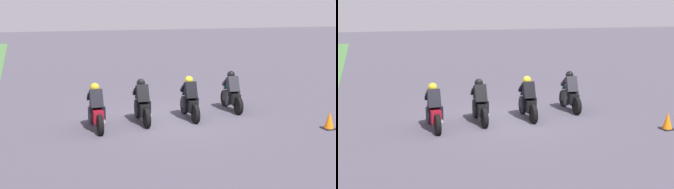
{
  "view_description": "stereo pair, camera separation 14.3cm",
  "coord_description": "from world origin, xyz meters",
  "views": [
    {
      "loc": [
        -13.67,
        4.87,
        3.88
      ],
      "look_at": [
        0.04,
        0.02,
        0.9
      ],
      "focal_mm": 45.37,
      "sensor_mm": 36.0,
      "label": 1
    },
    {
      "loc": [
        -13.72,
        4.73,
        3.88
      ],
      "look_at": [
        0.04,
        0.02,
        0.9
      ],
      "focal_mm": 45.37,
      "sensor_mm": 36.0,
      "label": 2
    }
  ],
  "objects": [
    {
      "name": "rider_lane_d",
      "position": [
        -0.33,
        2.62,
        0.62
      ],
      "size": [
        2.04,
        0.54,
        1.51
      ],
      "rotation": [
        0.0,
        0.0,
        -0.01
      ],
      "color": "black",
      "rests_on": "ground_plane"
    },
    {
      "name": "rider_lane_c",
      "position": [
        -0.03,
        0.99,
        0.62
      ],
      "size": [
        2.04,
        0.55,
        1.51
      ],
      "rotation": [
        0.0,
        0.0,
        -0.05
      ],
      "color": "black",
      "rests_on": "ground_plane"
    },
    {
      "name": "ground_plane",
      "position": [
        0.0,
        0.0,
        0.0
      ],
      "size": [
        120.0,
        120.0,
        0.0
      ],
      "primitive_type": "plane",
      "color": "#4B4754"
    },
    {
      "name": "rider_lane_a",
      "position": [
        0.55,
        -2.76,
        0.62
      ],
      "size": [
        2.04,
        0.57,
        1.51
      ],
      "rotation": [
        0.0,
        0.0,
        -0.11
      ],
      "color": "black",
      "rests_on": "ground_plane"
    },
    {
      "name": "traffic_cone",
      "position": [
        -2.84,
        -4.54,
        0.27
      ],
      "size": [
        0.4,
        0.4,
        0.58
      ],
      "color": "black",
      "rests_on": "ground_plane"
    },
    {
      "name": "rider_lane_b",
      "position": [
        -0.04,
        -0.78,
        0.62
      ],
      "size": [
        2.04,
        0.56,
        1.51
      ],
      "rotation": [
        0.0,
        0.0,
        -0.1
      ],
      "color": "black",
      "rests_on": "ground_plane"
    }
  ]
}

